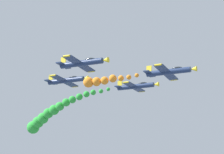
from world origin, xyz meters
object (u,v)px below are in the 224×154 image
Objects in this scene: airplane_lead at (169,72)px; airplane_left_outer at (67,80)px; airplane_right_inner at (82,63)px; airplane_left_inner at (136,86)px.

airplane_left_outer reaches higher than airplane_lead.
airplane_right_inner is 1.00× the size of airplane_left_outer.
airplane_left_outer is (-1.01, -24.37, 0.89)m from airplane_lead.
airplane_left_outer is (11.29, -11.99, 0.33)m from airplane_left_inner.
airplane_lead is 17.32m from airplane_right_inner.
airplane_left_inner is 1.00× the size of airplane_left_outer.
airplane_right_inner is 16.24m from airplane_left_outer.
airplane_left_outer is (-11.97, -10.97, 0.16)m from airplane_right_inner.
airplane_lead is 1.00× the size of airplane_right_inner.
airplane_left_inner is 1.00× the size of airplane_right_inner.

